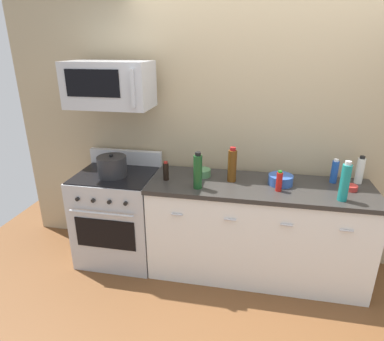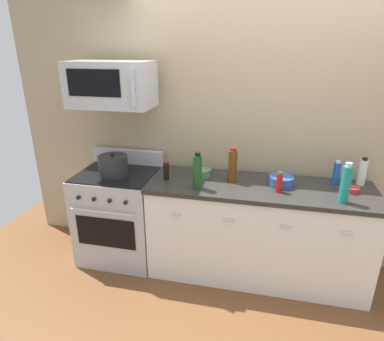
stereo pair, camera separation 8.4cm
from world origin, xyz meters
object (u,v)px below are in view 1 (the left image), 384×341
bottle_sparkling_teal (345,182)px  bowl_red_small (350,187)px  range_oven (119,215)px  bowl_blue_mixing (281,179)px  bottle_wine_amber (232,165)px  bottle_soda_blue (334,171)px  bottle_hot_sauce_red (279,181)px  bottle_wine_green (198,171)px  microwave (109,85)px  stockpot (112,166)px  bowl_green_glaze (202,172)px  bottle_soy_sauce_dark (166,171)px  bottle_vinegar_white (360,170)px

bottle_sparkling_teal → bowl_red_small: size_ratio=2.84×
range_oven → bowl_blue_mixing: bearing=1.7°
bottle_wine_amber → bowl_red_small: size_ratio=2.75×
bottle_soda_blue → bottle_hot_sauce_red: size_ratio=1.22×
bottle_wine_green → microwave: bearing=165.3°
stockpot → range_oven: bearing=90.0°
bottle_wine_green → bowl_blue_mixing: bearing=17.3°
range_oven → bowl_green_glaze: bearing=7.3°
bottle_sparkling_teal → bottle_soy_sauce_dark: bottle_sparkling_teal is taller
bottle_wine_green → bowl_red_small: (1.29, 0.21, -0.13)m
microwave → bottle_vinegar_white: microwave is taller
bowl_green_glaze → bottle_hot_sauce_red: bearing=-16.8°
bottle_wine_green → bowl_green_glaze: size_ratio=2.04×
bottle_sparkling_teal → bowl_red_small: (0.12, 0.22, -0.13)m
microwave → bottle_sparkling_teal: size_ratio=2.26×
bottle_wine_amber → range_oven: bearing=-178.1°
microwave → bottle_hot_sauce_red: size_ratio=4.13×
bottle_soy_sauce_dark → range_oven: bearing=174.6°
bottle_hot_sauce_red → stockpot: stockpot is taller
bottle_soy_sauce_dark → bowl_red_small: 1.61m
bowl_blue_mixing → bowl_green_glaze: bearing=175.1°
bottle_wine_green → bottle_soda_blue: bottle_wine_green is taller
bottle_soy_sauce_dark → bowl_green_glaze: 0.35m
bottle_sparkling_teal → bottle_wine_amber: (-0.90, 0.23, -0.00)m
microwave → bottle_wine_amber: size_ratio=2.33×
bowl_green_glaze → bowl_blue_mixing: 0.72m
bottle_wine_amber → bowl_green_glaze: bearing=166.0°
range_oven → bottle_sparkling_teal: size_ratio=3.25×
bottle_vinegar_white → stockpot: size_ratio=0.93×
range_oven → bottle_vinegar_white: bottle_vinegar_white is taller
bottle_wine_green → bottle_soy_sauce_dark: bearing=158.3°
bottle_soda_blue → bowl_red_small: bearing=-52.6°
bottle_soy_sauce_dark → bowl_blue_mixing: (1.02, 0.09, -0.04)m
bottle_hot_sauce_red → bottle_wine_amber: size_ratio=0.56×
stockpot → microwave: bearing=89.9°
range_oven → bottle_hot_sauce_red: 1.61m
bottle_hot_sauce_red → bowl_red_small: bearing=12.5°
bottle_wine_green → bottle_soy_sauce_dark: 0.35m
bottle_wine_amber → bowl_green_glaze: size_ratio=2.02×
bowl_blue_mixing → bottle_hot_sauce_red: bearing=-99.0°
bottle_hot_sauce_red → bowl_red_small: bottle_hot_sauce_red is taller
range_oven → microwave: 1.28m
bottle_hot_sauce_red → stockpot: (-1.52, 0.05, 0.01)m
bottle_wine_green → bottle_hot_sauce_red: 0.69m
bottle_hot_sauce_red → bottle_wine_amber: 0.44m
range_oven → bottle_wine_amber: 1.26m
bottle_vinegar_white → bottle_soda_blue: (-0.22, -0.03, -0.01)m
microwave → bowl_green_glaze: size_ratio=4.70×
bottle_vinegar_white → bowl_green_glaze: bottle_vinegar_white is taller
range_oven → bottle_soda_blue: bottle_soda_blue is taller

